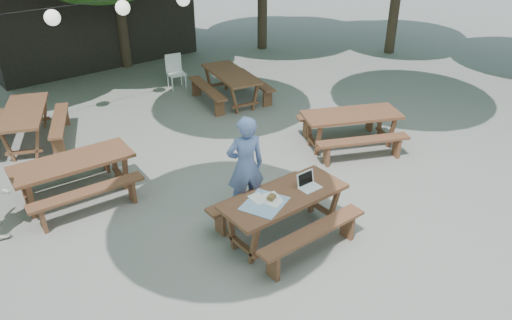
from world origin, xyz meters
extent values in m
plane|color=#62625E|center=(0.00, 0.00, 0.00)|extent=(80.00, 80.00, 0.00)
cube|color=black|center=(0.50, 10.50, 1.40)|extent=(6.00, 3.00, 2.80)
cube|color=#562E1E|center=(-0.74, -0.37, 0.72)|extent=(2.00, 0.80, 0.06)
cube|color=#562E1E|center=(-0.74, -1.02, 0.45)|extent=(1.90, 0.28, 0.05)
cube|color=#562E1E|center=(-0.74, 0.28, 0.45)|extent=(1.90, 0.28, 0.05)
cube|color=#562E1E|center=(-0.74, -0.37, 0.34)|extent=(1.70, 0.70, 0.69)
cube|color=#562E1E|center=(-2.88, 2.69, 0.72)|extent=(2.04, 0.91, 0.06)
cube|color=#562E1E|center=(-2.92, 2.04, 0.45)|extent=(1.91, 0.38, 0.05)
cube|color=#562E1E|center=(-2.85, 3.34, 0.45)|extent=(1.91, 0.38, 0.05)
cube|color=#562E1E|center=(-2.88, 2.69, 0.34)|extent=(1.74, 0.79, 0.69)
cube|color=#562E1E|center=(2.37, 1.12, 0.72)|extent=(2.15, 1.57, 0.06)
cube|color=#562E1E|center=(2.10, 0.53, 0.45)|extent=(1.84, 1.05, 0.05)
cube|color=#562E1E|center=(2.65, 1.71, 0.45)|extent=(1.84, 1.05, 0.05)
cube|color=#562E1E|center=(2.37, 1.12, 0.34)|extent=(1.84, 1.35, 0.69)
cube|color=#562E1E|center=(-2.91, 5.44, 0.72)|extent=(1.52, 2.15, 0.06)
cube|color=#562E1E|center=(-2.31, 5.18, 0.45)|extent=(1.00, 1.86, 0.05)
cube|color=#562E1E|center=(-2.91, 5.44, 0.34)|extent=(1.31, 1.84, 0.69)
cube|color=#562E1E|center=(1.89, 4.74, 0.72)|extent=(1.16, 2.11, 0.06)
cube|color=#562E1E|center=(2.53, 4.62, 0.45)|extent=(0.63, 1.92, 0.05)
cube|color=#562E1E|center=(1.25, 4.86, 0.45)|extent=(0.63, 1.92, 0.05)
cube|color=#562E1E|center=(1.89, 4.74, 0.34)|extent=(1.00, 1.80, 0.69)
imported|color=#6D83C6|center=(-0.79, 0.54, 0.87)|extent=(0.73, 0.59, 1.74)
cube|color=white|center=(1.27, 6.41, 0.40)|extent=(0.52, 0.52, 0.04)
cube|color=white|center=(1.30, 6.60, 0.66)|extent=(0.44, 0.13, 0.48)
cube|color=white|center=(1.27, 6.41, 0.19)|extent=(0.49, 0.49, 0.38)
cube|color=white|center=(-0.30, -0.47, 0.76)|extent=(0.33, 0.23, 0.02)
cube|color=white|center=(-0.30, -0.35, 0.88)|extent=(0.33, 0.06, 0.23)
cube|color=black|center=(-0.30, -0.36, 0.88)|extent=(0.28, 0.04, 0.19)
cube|color=#3673B8|center=(-1.12, -0.37, 0.75)|extent=(0.82, 0.77, 0.01)
cube|color=white|center=(-1.01, -0.39, 0.76)|extent=(0.29, 0.35, 0.00)
cube|color=white|center=(-0.93, -0.32, 0.76)|extent=(0.27, 0.33, 0.00)
cube|color=white|center=(-1.12, -0.21, 0.76)|extent=(0.22, 0.30, 0.00)
cube|color=brown|center=(-0.97, -0.35, 0.80)|extent=(0.15, 0.13, 0.06)
sphere|color=white|center=(-1.80, 6.00, 2.40)|extent=(0.34, 0.34, 0.34)
sphere|color=white|center=(-0.20, 6.00, 2.40)|extent=(0.34, 0.34, 0.34)
camera|label=1|loc=(-4.97, -5.11, 4.84)|focal=35.00mm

